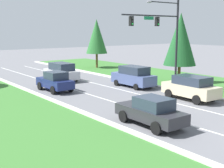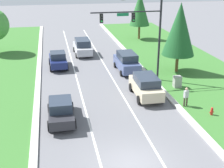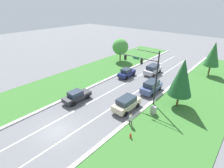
{
  "view_description": "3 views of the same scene",
  "coord_description": "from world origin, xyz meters",
  "px_view_note": "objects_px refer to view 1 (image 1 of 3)",
  "views": [
    {
      "loc": [
        -16.43,
        -6.74,
        5.72
      ],
      "look_at": [
        -2.28,
        12.09,
        1.56
      ],
      "focal_mm": 50.0,
      "sensor_mm": 36.0,
      "label": 1
    },
    {
      "loc": [
        -4.15,
        -14.83,
        10.87
      ],
      "look_at": [
        0.76,
        9.64,
        1.32
      ],
      "focal_mm": 50.0,
      "sensor_mm": 36.0,
      "label": 2
    },
    {
      "loc": [
        16.08,
        -8.53,
        14.44
      ],
      "look_at": [
        -1.65,
        12.41,
        1.37
      ],
      "focal_mm": 28.0,
      "sensor_mm": 36.0,
      "label": 3
    }
  ],
  "objects_px": {
    "navy_sedan": "(55,81)",
    "conifer_near_right_tree": "(97,36)",
    "utility_cabinet": "(203,86)",
    "charcoal_sedan": "(151,111)",
    "silver_suv": "(61,72)",
    "conifer_far_right_tree": "(180,39)",
    "champagne_suv": "(191,87)",
    "traffic_signal_mast": "(163,31)",
    "slate_blue_suv": "(134,76)"
  },
  "relations": [
    {
      "from": "charcoal_sedan",
      "to": "navy_sedan",
      "type": "distance_m",
      "value": 13.08
    },
    {
      "from": "traffic_signal_mast",
      "to": "utility_cabinet",
      "type": "bearing_deg",
      "value": -37.63
    },
    {
      "from": "navy_sedan",
      "to": "conifer_near_right_tree",
      "type": "xyz_separation_m",
      "value": [
        12.89,
        12.07,
        3.73
      ]
    },
    {
      "from": "slate_blue_suv",
      "to": "conifer_far_right_tree",
      "type": "xyz_separation_m",
      "value": [
        5.21,
        -1.36,
        3.61
      ]
    },
    {
      "from": "conifer_near_right_tree",
      "to": "utility_cabinet",
      "type": "bearing_deg",
      "value": -95.96
    },
    {
      "from": "champagne_suv",
      "to": "silver_suv",
      "type": "height_order",
      "value": "silver_suv"
    },
    {
      "from": "charcoal_sedan",
      "to": "navy_sedan",
      "type": "xyz_separation_m",
      "value": [
        0.28,
        13.08,
        0.03
      ]
    },
    {
      "from": "conifer_near_right_tree",
      "to": "navy_sedan",
      "type": "bearing_deg",
      "value": -136.89
    },
    {
      "from": "conifer_near_right_tree",
      "to": "conifer_far_right_tree",
      "type": "height_order",
      "value": "conifer_far_right_tree"
    },
    {
      "from": "utility_cabinet",
      "to": "conifer_near_right_tree",
      "type": "bearing_deg",
      "value": 84.04
    },
    {
      "from": "utility_cabinet",
      "to": "conifer_near_right_tree",
      "type": "height_order",
      "value": "conifer_near_right_tree"
    },
    {
      "from": "champagne_suv",
      "to": "utility_cabinet",
      "type": "bearing_deg",
      "value": 24.11
    },
    {
      "from": "slate_blue_suv",
      "to": "utility_cabinet",
      "type": "distance_m",
      "value": 6.72
    },
    {
      "from": "charcoal_sedan",
      "to": "conifer_near_right_tree",
      "type": "bearing_deg",
      "value": 63.09
    },
    {
      "from": "navy_sedan",
      "to": "conifer_near_right_tree",
      "type": "bearing_deg",
      "value": 41.68
    },
    {
      "from": "traffic_signal_mast",
      "to": "slate_blue_suv",
      "type": "distance_m",
      "value": 5.65
    },
    {
      "from": "champagne_suv",
      "to": "slate_blue_suv",
      "type": "relative_size",
      "value": 0.99
    },
    {
      "from": "charcoal_sedan",
      "to": "utility_cabinet",
      "type": "distance_m",
      "value": 11.95
    },
    {
      "from": "utility_cabinet",
      "to": "conifer_far_right_tree",
      "type": "relative_size",
      "value": 0.16
    },
    {
      "from": "traffic_signal_mast",
      "to": "navy_sedan",
      "type": "bearing_deg",
      "value": 141.53
    },
    {
      "from": "slate_blue_suv",
      "to": "conifer_far_right_tree",
      "type": "height_order",
      "value": "conifer_far_right_tree"
    },
    {
      "from": "champagne_suv",
      "to": "conifer_far_right_tree",
      "type": "relative_size",
      "value": 0.65
    },
    {
      "from": "silver_suv",
      "to": "utility_cabinet",
      "type": "height_order",
      "value": "silver_suv"
    },
    {
      "from": "charcoal_sedan",
      "to": "conifer_far_right_tree",
      "type": "relative_size",
      "value": 0.64
    },
    {
      "from": "utility_cabinet",
      "to": "conifer_far_right_tree",
      "type": "distance_m",
      "value": 6.22
    },
    {
      "from": "conifer_far_right_tree",
      "to": "slate_blue_suv",
      "type": "bearing_deg",
      "value": 165.31
    },
    {
      "from": "charcoal_sedan",
      "to": "slate_blue_suv",
      "type": "bearing_deg",
      "value": 54.6
    },
    {
      "from": "navy_sedan",
      "to": "slate_blue_suv",
      "type": "bearing_deg",
      "value": -22.1
    },
    {
      "from": "slate_blue_suv",
      "to": "conifer_near_right_tree",
      "type": "height_order",
      "value": "conifer_near_right_tree"
    },
    {
      "from": "charcoal_sedan",
      "to": "silver_suv",
      "type": "xyz_separation_m",
      "value": [
        3.61,
        18.16,
        0.12
      ]
    },
    {
      "from": "charcoal_sedan",
      "to": "utility_cabinet",
      "type": "bearing_deg",
      "value": 23.41
    },
    {
      "from": "traffic_signal_mast",
      "to": "conifer_far_right_tree",
      "type": "bearing_deg",
      "value": 23.77
    },
    {
      "from": "champagne_suv",
      "to": "utility_cabinet",
      "type": "xyz_separation_m",
      "value": [
        3.55,
        1.49,
        -0.46
      ]
    },
    {
      "from": "silver_suv",
      "to": "slate_blue_suv",
      "type": "height_order",
      "value": "slate_blue_suv"
    },
    {
      "from": "navy_sedan",
      "to": "conifer_far_right_tree",
      "type": "height_order",
      "value": "conifer_far_right_tree"
    },
    {
      "from": "navy_sedan",
      "to": "conifer_near_right_tree",
      "type": "relative_size",
      "value": 0.6
    },
    {
      "from": "traffic_signal_mast",
      "to": "champagne_suv",
      "type": "relative_size",
      "value": 1.75
    },
    {
      "from": "conifer_near_right_tree",
      "to": "conifer_far_right_tree",
      "type": "bearing_deg",
      "value": -91.49
    },
    {
      "from": "traffic_signal_mast",
      "to": "slate_blue_suv",
      "type": "height_order",
      "value": "traffic_signal_mast"
    },
    {
      "from": "silver_suv",
      "to": "navy_sedan",
      "type": "bearing_deg",
      "value": -123.88
    },
    {
      "from": "champagne_suv",
      "to": "slate_blue_suv",
      "type": "distance_m",
      "value": 7.22
    },
    {
      "from": "slate_blue_suv",
      "to": "conifer_far_right_tree",
      "type": "distance_m",
      "value": 6.48
    },
    {
      "from": "utility_cabinet",
      "to": "conifer_far_right_tree",
      "type": "bearing_deg",
      "value": 68.44
    },
    {
      "from": "charcoal_sedan",
      "to": "conifer_far_right_tree",
      "type": "distance_m",
      "value": 16.04
    },
    {
      "from": "charcoal_sedan",
      "to": "conifer_near_right_tree",
      "type": "distance_m",
      "value": 28.63
    },
    {
      "from": "silver_suv",
      "to": "navy_sedan",
      "type": "height_order",
      "value": "silver_suv"
    },
    {
      "from": "silver_suv",
      "to": "slate_blue_suv",
      "type": "xyz_separation_m",
      "value": [
        3.94,
        -7.83,
        0.04
      ]
    },
    {
      "from": "utility_cabinet",
      "to": "slate_blue_suv",
      "type": "bearing_deg",
      "value": 121.29
    },
    {
      "from": "charcoal_sedan",
      "to": "silver_suv",
      "type": "distance_m",
      "value": 18.52
    },
    {
      "from": "navy_sedan",
      "to": "utility_cabinet",
      "type": "height_order",
      "value": "navy_sedan"
    }
  ]
}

